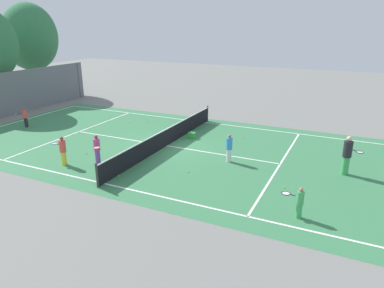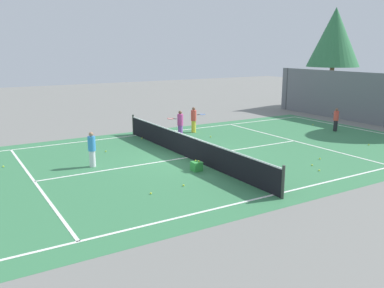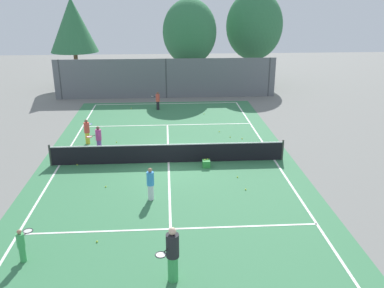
% 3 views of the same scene
% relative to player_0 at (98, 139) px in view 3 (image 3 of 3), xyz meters
% --- Properties ---
extents(ground_plane, '(80.00, 80.00, 0.00)m').
position_rel_player_0_xyz_m(ground_plane, '(3.75, -1.76, -0.76)').
color(ground_plane, slate).
extents(court_surface, '(13.00, 25.00, 0.01)m').
position_rel_player_0_xyz_m(court_surface, '(3.75, -1.76, -0.75)').
color(court_surface, '#387A4C').
rests_on(court_surface, ground_plane).
extents(tennis_net, '(11.90, 0.10, 1.10)m').
position_rel_player_0_xyz_m(tennis_net, '(3.75, -1.76, -0.25)').
color(tennis_net, '#333833').
rests_on(tennis_net, ground_plane).
extents(perimeter_fence, '(18.00, 0.12, 3.20)m').
position_rel_player_0_xyz_m(perimeter_fence, '(3.75, 12.24, 0.84)').
color(perimeter_fence, slate).
rests_on(perimeter_fence, ground_plane).
extents(tree_0, '(4.57, 4.16, 7.77)m').
position_rel_player_0_xyz_m(tree_0, '(5.83, 14.93, 4.25)').
color(tree_0, brown).
rests_on(tree_0, ground_plane).
extents(tree_1, '(4.16, 4.16, 7.84)m').
position_rel_player_0_xyz_m(tree_1, '(-4.26, 16.63, 4.76)').
color(tree_1, brown).
rests_on(tree_1, ground_plane).
extents(tree_2, '(5.11, 4.84, 8.43)m').
position_rel_player_0_xyz_m(tree_2, '(11.86, 17.23, 4.59)').
color(tree_2, brown).
rests_on(tree_2, ground_plane).
extents(player_0, '(0.81, 0.75, 1.46)m').
position_rel_player_0_xyz_m(player_0, '(0.00, 0.00, 0.00)').
color(player_0, purple).
rests_on(player_0, ground_plane).
extents(player_1, '(0.39, 0.83, 1.17)m').
position_rel_player_0_xyz_m(player_1, '(-1.03, -9.77, -0.14)').
color(player_1, '#3FA559').
rests_on(player_1, ground_plane).
extents(player_2, '(0.31, 0.31, 1.43)m').
position_rel_player_0_xyz_m(player_2, '(2.97, -5.75, -0.02)').
color(player_2, silver).
rests_on(player_2, ground_plane).
extents(player_3, '(0.39, 0.89, 1.45)m').
position_rel_player_0_xyz_m(player_3, '(-0.84, 1.39, -0.01)').
color(player_3, yellow).
rests_on(player_3, ground_plane).
extents(player_4, '(0.77, 0.74, 1.34)m').
position_rel_player_0_xyz_m(player_4, '(3.08, 8.58, -0.06)').
color(player_4, '#232328').
rests_on(player_4, ground_plane).
extents(player_5, '(0.77, 0.91, 1.83)m').
position_rel_player_0_xyz_m(player_5, '(3.78, -11.07, 0.19)').
color(player_5, '#3FA559').
rests_on(player_5, ground_plane).
extents(ball_crate, '(0.37, 0.37, 0.43)m').
position_rel_player_0_xyz_m(ball_crate, '(5.63, -2.46, -0.57)').
color(ball_crate, green).
rests_on(ball_crate, ground_plane).
extents(tennis_ball_0, '(0.07, 0.07, 0.07)m').
position_rel_player_0_xyz_m(tennis_ball_0, '(7.11, -5.15, -0.72)').
color(tennis_ball_0, '#CCE533').
rests_on(tennis_ball_0, ground_plane).
extents(tennis_ball_1, '(0.07, 0.07, 0.07)m').
position_rel_player_0_xyz_m(tennis_ball_1, '(5.71, -2.55, -0.72)').
color(tennis_ball_1, '#CCE533').
rests_on(tennis_ball_1, ground_plane).
extents(tennis_ball_2, '(0.07, 0.07, 0.07)m').
position_rel_player_0_xyz_m(tennis_ball_2, '(1.08, 8.93, -0.72)').
color(tennis_ball_2, '#CCE533').
rests_on(tennis_ball_2, ground_plane).
extents(tennis_ball_3, '(0.07, 0.07, 0.07)m').
position_rel_player_0_xyz_m(tennis_ball_3, '(6.97, -3.83, -0.72)').
color(tennis_ball_3, '#CCE533').
rests_on(tennis_ball_3, ground_plane).
extents(tennis_ball_4, '(0.07, 0.07, 0.07)m').
position_rel_player_0_xyz_m(tennis_ball_4, '(0.92, -4.47, -0.72)').
color(tennis_ball_4, '#CCE533').
rests_on(tennis_ball_4, ground_plane).
extents(tennis_ball_5, '(0.07, 0.07, 0.07)m').
position_rel_player_0_xyz_m(tennis_ball_5, '(7.53, -0.05, -0.72)').
color(tennis_ball_5, '#CCE533').
rests_on(tennis_ball_5, ground_plane).
extents(tennis_ball_6, '(0.07, 0.07, 0.07)m').
position_rel_player_0_xyz_m(tennis_ball_6, '(-0.85, -1.84, -0.72)').
color(tennis_ball_6, '#CCE533').
rests_on(tennis_ball_6, ground_plane).
extents(tennis_ball_7, '(0.07, 0.07, 0.07)m').
position_rel_player_0_xyz_m(tennis_ball_7, '(3.99, 0.01, -0.72)').
color(tennis_ball_7, '#CCE533').
rests_on(tennis_ball_7, ground_plane).
extents(tennis_ball_8, '(0.07, 0.07, 0.07)m').
position_rel_player_0_xyz_m(tennis_ball_8, '(7.50, 1.92, -0.72)').
color(tennis_ball_8, '#CCE533').
rests_on(tennis_ball_8, ground_plane).
extents(tennis_ball_9, '(0.07, 0.07, 0.07)m').
position_rel_player_0_xyz_m(tennis_ball_9, '(6.97, 2.97, -0.72)').
color(tennis_ball_9, '#CCE533').
rests_on(tennis_ball_9, ground_plane).
extents(tennis_ball_10, '(0.07, 0.07, 0.07)m').
position_rel_player_0_xyz_m(tennis_ball_10, '(6.40, 7.07, -0.72)').
color(tennis_ball_10, '#CCE533').
rests_on(tennis_ball_10, ground_plane).
extents(tennis_ball_11, '(0.07, 0.07, 0.07)m').
position_rel_player_0_xyz_m(tennis_ball_11, '(1.18, -8.86, -0.72)').
color(tennis_ball_11, '#CCE533').
rests_on(tennis_ball_11, ground_plane).
extents(tennis_ball_12, '(0.07, 0.07, 0.07)m').
position_rel_player_0_xyz_m(tennis_ball_12, '(0.78, 1.45, -0.72)').
color(tennis_ball_12, '#CCE533').
rests_on(tennis_ball_12, ground_plane).
extents(tennis_ball_13, '(0.07, 0.07, 0.07)m').
position_rel_player_0_xyz_m(tennis_ball_13, '(8.16, 1.59, -0.72)').
color(tennis_ball_13, '#CCE533').
rests_on(tennis_ball_13, ground_plane).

